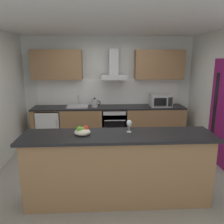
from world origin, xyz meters
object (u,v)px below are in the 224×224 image
object	(u,v)px
oven	(114,124)
microwave	(161,101)
sink	(78,106)
kettle	(95,103)
range_hood	(114,70)
fruit_bowl	(82,131)
wine_glass	(129,124)
refrigerator	(50,126)

from	to	relation	value
oven	microwave	xyz separation A→B (m)	(1.15, -0.03, 0.59)
microwave	sink	distance (m)	2.04
kettle	range_hood	bearing A→B (deg)	19.19
sink	kettle	size ratio (longest dim) A/B	1.73
kettle	fruit_bowl	xyz separation A→B (m)	(-0.11, -2.38, 0.06)
fruit_bowl	oven	bearing A→B (deg)	76.45
oven	fruit_bowl	bearing A→B (deg)	-103.55
microwave	fruit_bowl	size ratio (longest dim) A/B	2.27
kettle	fruit_bowl	world-z (taller)	fruit_bowl
oven	kettle	bearing A→B (deg)	-175.89
wine_glass	microwave	bearing A→B (deg)	65.02
kettle	fruit_bowl	size ratio (longest dim) A/B	1.31
microwave	range_hood	size ratio (longest dim) A/B	0.69
oven	sink	xyz separation A→B (m)	(-0.88, 0.01, 0.47)
fruit_bowl	sink	bearing A→B (deg)	97.02
sink	wine_glass	size ratio (longest dim) A/B	2.81
fruit_bowl	refrigerator	bearing A→B (deg)	112.46
kettle	wine_glass	xyz separation A→B (m)	(0.54, -2.31, 0.14)
kettle	range_hood	size ratio (longest dim) A/B	0.40
wine_glass	fruit_bowl	size ratio (longest dim) A/B	0.81
kettle	sink	bearing A→B (deg)	173.82
microwave	kettle	bearing A→B (deg)	-179.79
oven	refrigerator	world-z (taller)	oven
refrigerator	kettle	xyz separation A→B (m)	(1.11, -0.03, 0.58)
oven	kettle	size ratio (longest dim) A/B	2.77
sink	fruit_bowl	distance (m)	2.45
fruit_bowl	wine_glass	bearing A→B (deg)	6.69
microwave	sink	xyz separation A→B (m)	(-2.03, 0.04, -0.12)
refrigerator	fruit_bowl	xyz separation A→B (m)	(1.00, -2.41, 0.64)
microwave	wine_glass	bearing A→B (deg)	-114.98
oven	fruit_bowl	size ratio (longest dim) A/B	3.64
oven	wine_glass	bearing A→B (deg)	-88.20
refrigerator	wine_glass	size ratio (longest dim) A/B	4.78
oven	microwave	world-z (taller)	microwave
refrigerator	range_hood	distance (m)	2.09
kettle	wine_glass	size ratio (longest dim) A/B	1.62
microwave	kettle	distance (m)	1.62
microwave	sink	bearing A→B (deg)	178.90
range_hood	fruit_bowl	distance (m)	2.71
refrigerator	range_hood	world-z (taller)	range_hood
sink	kettle	bearing A→B (deg)	-6.18
oven	range_hood	bearing A→B (deg)	90.00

